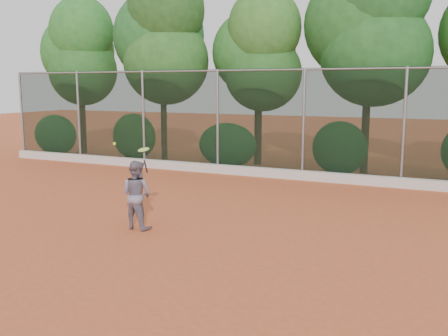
% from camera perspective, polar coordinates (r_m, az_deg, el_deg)
% --- Properties ---
extents(ground, '(80.00, 80.00, 0.00)m').
position_cam_1_polar(ground, '(9.84, -2.46, -8.07)').
color(ground, '#C3552E').
rests_on(ground, ground).
extents(concrete_curb, '(24.00, 0.20, 0.30)m').
position_cam_1_polar(concrete_curb, '(16.01, 8.74, -0.80)').
color(concrete_curb, beige).
rests_on(concrete_curb, ground).
extents(tennis_player, '(0.73, 0.59, 1.44)m').
position_cam_1_polar(tennis_player, '(10.51, -9.97, -3.02)').
color(tennis_player, slate).
rests_on(tennis_player, ground).
extents(chainlink_fence, '(24.09, 0.09, 3.50)m').
position_cam_1_polar(chainlink_fence, '(15.97, 9.08, 5.35)').
color(chainlink_fence, black).
rests_on(chainlink_fence, ground).
extents(foliage_backdrop, '(23.70, 3.63, 7.55)m').
position_cam_1_polar(foliage_backdrop, '(18.04, 9.33, 13.88)').
color(foliage_backdrop, '#46291B').
rests_on(foliage_backdrop, ground).
extents(tennis_racket, '(0.28, 0.28, 0.54)m').
position_cam_1_polar(tennis_racket, '(10.22, -9.14, 1.85)').
color(tennis_racket, black).
rests_on(tennis_racket, ground).
extents(tennis_ball_in_flight, '(0.07, 0.07, 0.07)m').
position_cam_1_polar(tennis_ball_in_flight, '(11.29, -12.41, 2.72)').
color(tennis_ball_in_flight, '#C0D730').
rests_on(tennis_ball_in_flight, ground).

